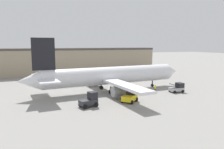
{
  "coord_description": "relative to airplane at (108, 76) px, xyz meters",
  "views": [
    {
      "loc": [
        -17.6,
        -45.53,
        10.58
      ],
      "look_at": [
        0.0,
        0.0,
        3.78
      ],
      "focal_mm": 35.0,
      "sensor_mm": 36.0,
      "label": 1
    }
  ],
  "objects": [
    {
      "name": "terminal_building",
      "position": [
        -8.98,
        34.83,
        1.08
      ],
      "size": [
        76.31,
        11.93,
        9.2
      ],
      "color": "gray",
      "rests_on": "ground_plane"
    },
    {
      "name": "ground_crew_worker",
      "position": [
        9.44,
        -4.55,
        -2.63
      ],
      "size": [
        0.37,
        0.37,
        1.67
      ],
      "rotation": [
        0.0,
        0.0,
        4.11
      ],
      "color": "#1E2338",
      "rests_on": "ground_plane"
    },
    {
      "name": "baggage_tug",
      "position": [
        -7.19,
        -10.42,
        -2.39
      ],
      "size": [
        3.29,
        2.55,
        2.51
      ],
      "rotation": [
        0.0,
        0.0,
        0.25
      ],
      "color": "#2D2D33",
      "rests_on": "ground_plane"
    },
    {
      "name": "ground_plane",
      "position": [
        0.95,
        0.08,
        -3.52
      ],
      "size": [
        400.0,
        400.0,
        0.0
      ],
      "primitive_type": "plane",
      "color": "gray"
    },
    {
      "name": "belt_loader_truck",
      "position": [
        14.06,
        -6.3,
        -2.55
      ],
      "size": [
        3.11,
        2.25,
        2.06
      ],
      "rotation": [
        0.0,
        0.0,
        -0.05
      ],
      "color": "#B2B2B7",
      "rests_on": "ground_plane"
    },
    {
      "name": "airplane",
      "position": [
        0.0,
        0.0,
        0.0
      ],
      "size": [
        38.78,
        32.77,
        11.82
      ],
      "rotation": [
        0.0,
        0.0,
        0.08
      ],
      "color": "white",
      "rests_on": "ground_plane"
    },
    {
      "name": "pushback_tug",
      "position": [
        0.71,
        -9.93,
        -2.37
      ],
      "size": [
        3.74,
        3.62,
        2.54
      ],
      "rotation": [
        0.0,
        0.0,
        0.71
      ],
      "color": "yellow",
      "rests_on": "ground_plane"
    }
  ]
}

